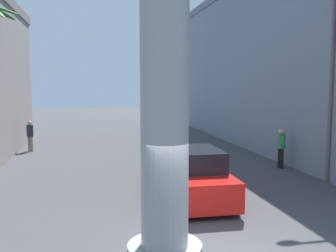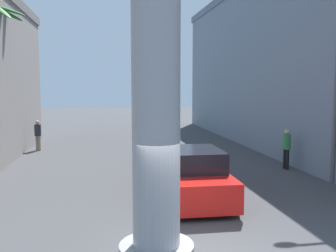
# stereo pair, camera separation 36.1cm
# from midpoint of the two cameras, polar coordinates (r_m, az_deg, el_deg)

# --- Properties ---
(ground_plane) EXTENTS (88.18, 88.18, 0.00)m
(ground_plane) POSITION_cam_midpoint_polar(r_m,az_deg,el_deg) (17.06, -2.96, -5.58)
(ground_plane) COLOR #424244
(building_right) EXTENTS (7.86, 26.64, 9.63)m
(building_right) POSITION_cam_midpoint_polar(r_m,az_deg,el_deg) (23.75, 20.94, 9.02)
(building_right) COLOR slate
(building_right) RESTS_ON ground
(neon_sign_pole) EXTENTS (2.68, 1.31, 10.00)m
(neon_sign_pole) POSITION_cam_midpoint_polar(r_m,az_deg,el_deg) (6.33, -0.15, 14.25)
(neon_sign_pole) COLOR #9E9EA3
(neon_sign_pole) RESTS_ON ground
(street_lamp) EXTENTS (2.19, 0.28, 7.16)m
(street_lamp) POSITION_cam_midpoint_polar(r_m,az_deg,el_deg) (14.13, 24.03, 9.02)
(street_lamp) COLOR #59595E
(street_lamp) RESTS_ON ground
(car_lead) EXTENTS (2.10, 4.75, 1.56)m
(car_lead) POSITION_cam_midpoint_polar(r_m,az_deg,el_deg) (11.73, 4.16, -7.46)
(car_lead) COLOR black
(car_lead) RESTS_ON ground
(pedestrian_mid_right) EXTENTS (0.36, 0.36, 1.67)m
(pedestrian_mid_right) POSITION_cam_midpoint_polar(r_m,az_deg,el_deg) (16.37, 18.21, -2.91)
(pedestrian_mid_right) COLOR black
(pedestrian_mid_right) RESTS_ON ground
(pedestrian_far_left) EXTENTS (0.48, 0.48, 1.63)m
(pedestrian_far_left) POSITION_cam_midpoint_polar(r_m,az_deg,el_deg) (21.19, -18.77, -1.02)
(pedestrian_far_left) COLOR gray
(pedestrian_far_left) RESTS_ON ground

